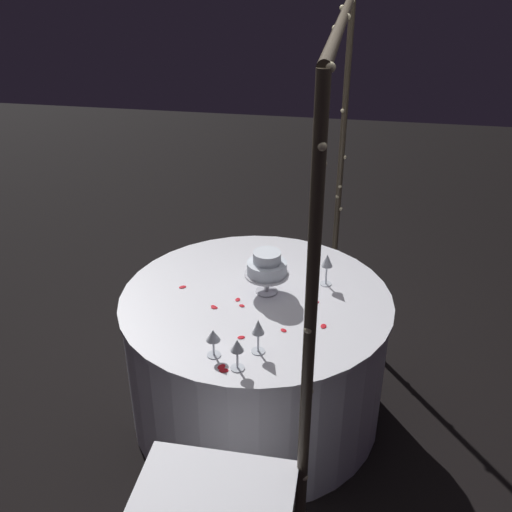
# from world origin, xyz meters

# --- Properties ---
(ground_plane) EXTENTS (12.00, 12.00, 0.00)m
(ground_plane) POSITION_xyz_m (0.00, 0.00, 0.00)
(ground_plane) COLOR black
(decorative_arch) EXTENTS (2.16, 0.06, 2.05)m
(decorative_arch) POSITION_xyz_m (0.00, 0.34, 1.36)
(decorative_arch) COLOR #473D2D
(decorative_arch) RESTS_ON ground
(main_table) EXTENTS (1.35, 1.35, 0.73)m
(main_table) POSITION_xyz_m (0.00, 0.00, 0.37)
(main_table) COLOR white
(main_table) RESTS_ON ground
(tiered_cake) EXTENTS (0.22, 0.22, 0.23)m
(tiered_cake) POSITION_xyz_m (-0.05, 0.04, 0.88)
(tiered_cake) COLOR silver
(tiered_cake) RESTS_ON main_table
(wine_glass_0) EXTENTS (0.06, 0.06, 0.14)m
(wine_glass_0) POSITION_xyz_m (0.55, 0.02, 0.84)
(wine_glass_0) COLOR silver
(wine_glass_0) RESTS_ON main_table
(wine_glass_1) EXTENTS (0.06, 0.06, 0.17)m
(wine_glass_1) POSITION_xyz_m (-0.18, 0.33, 0.86)
(wine_glass_1) COLOR silver
(wine_glass_1) RESTS_ON main_table
(wine_glass_2) EXTENTS (0.06, 0.06, 0.16)m
(wine_glass_2) POSITION_xyz_m (0.43, 0.09, 0.85)
(wine_glass_2) COLOR silver
(wine_glass_2) RESTS_ON main_table
(wine_glass_3) EXTENTS (0.06, 0.06, 0.13)m
(wine_glass_3) POSITION_xyz_m (0.49, -0.09, 0.83)
(wine_glass_3) COLOR silver
(wine_glass_3) RESTS_ON main_table
(rose_petal_0) EXTENTS (0.04, 0.04, 0.00)m
(rose_petal_0) POSITION_xyz_m (0.58, -0.03, 0.73)
(rose_petal_0) COLOR red
(rose_petal_0) RESTS_ON main_table
(rose_petal_1) EXTENTS (0.04, 0.03, 0.00)m
(rose_petal_1) POSITION_xyz_m (0.19, 0.35, 0.73)
(rose_petal_1) COLOR red
(rose_petal_1) RESTS_ON main_table
(rose_petal_2) EXTENTS (0.02, 0.03, 0.00)m
(rose_petal_2) POSITION_xyz_m (0.13, -0.18, 0.73)
(rose_petal_2) COLOR red
(rose_petal_2) RESTS_ON main_table
(rose_petal_3) EXTENTS (0.02, 0.03, 0.00)m
(rose_petal_3) POSITION_xyz_m (0.12, -0.19, 0.73)
(rose_petal_3) COLOR red
(rose_petal_3) RESTS_ON main_table
(rose_petal_4) EXTENTS (0.05, 0.04, 0.00)m
(rose_petal_4) POSITION_xyz_m (0.56, -0.05, 0.73)
(rose_petal_4) COLOR red
(rose_petal_4) RESTS_ON main_table
(rose_petal_5) EXTENTS (0.03, 0.02, 0.00)m
(rose_petal_5) POSITION_xyz_m (0.04, -0.08, 0.73)
(rose_petal_5) COLOR red
(rose_petal_5) RESTS_ON main_table
(rose_petal_6) EXTENTS (0.03, 0.04, 0.00)m
(rose_petal_6) POSITION_xyz_m (0.34, -0.01, 0.73)
(rose_petal_6) COLOR red
(rose_petal_6) RESTS_ON main_table
(rose_petal_7) EXTENTS (0.03, 0.03, 0.00)m
(rose_petal_7) POSITION_xyz_m (-0.00, 0.30, 0.73)
(rose_petal_7) COLOR red
(rose_petal_7) RESTS_ON main_table
(rose_petal_8) EXTENTS (0.03, 0.03, 0.00)m
(rose_petal_8) POSITION_xyz_m (-0.19, 0.08, 0.73)
(rose_petal_8) COLOR red
(rose_petal_8) RESTS_ON main_table
(rose_petal_9) EXTENTS (0.04, 0.05, 0.00)m
(rose_petal_9) POSITION_xyz_m (-0.02, -0.38, 0.73)
(rose_petal_9) COLOR red
(rose_petal_9) RESTS_ON main_table
(rose_petal_10) EXTENTS (0.04, 0.04, 0.00)m
(rose_petal_10) POSITION_xyz_m (0.26, 0.17, 0.73)
(rose_petal_10) COLOR red
(rose_petal_10) RESTS_ON main_table
(rose_petal_11) EXTENTS (0.03, 0.04, 0.00)m
(rose_petal_11) POSITION_xyz_m (0.09, -0.05, 0.73)
(rose_petal_11) COLOR red
(rose_petal_11) RESTS_ON main_table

